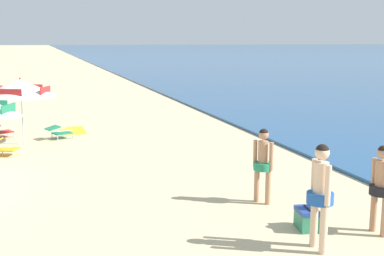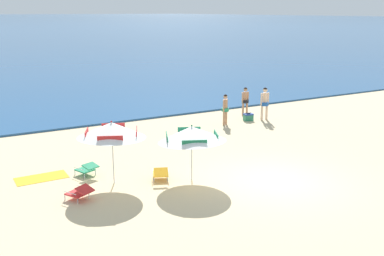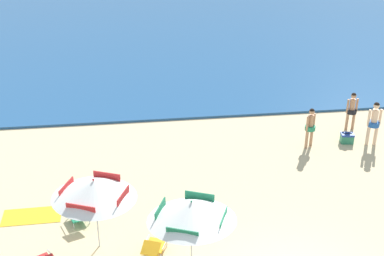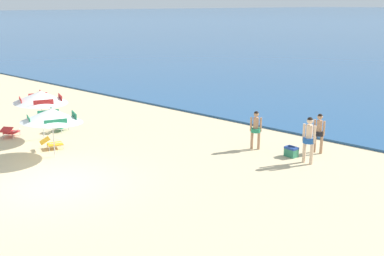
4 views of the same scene
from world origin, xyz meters
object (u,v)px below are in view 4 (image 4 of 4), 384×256
(beach_umbrella_striped_main, at_px, (40,97))
(lounge_chair_beside_umbrella, at_px, (10,131))
(cooler_box, at_px, (291,152))
(beach_towel, at_px, (52,124))
(person_standing_near_shore, at_px, (319,130))
(lounge_chair_facing_sea, at_px, (59,126))
(person_standing_beside, at_px, (309,137))
(lounge_chair_under_umbrella, at_px, (51,143))
(beach_umbrella_striped_second, at_px, (52,115))
(person_wading_in, at_px, (256,127))

(beach_umbrella_striped_main, xyz_separation_m, lounge_chair_beside_umbrella, (-1.43, -0.86, -1.65))
(cooler_box, distance_m, beach_towel, 12.15)
(beach_umbrella_striped_main, bearing_deg, person_standing_near_shore, 32.26)
(lounge_chair_beside_umbrella, bearing_deg, beach_umbrella_striped_main, 31.00)
(lounge_chair_facing_sea, distance_m, person_standing_beside, 11.63)
(lounge_chair_facing_sea, bearing_deg, lounge_chair_under_umbrella, -38.84)
(beach_umbrella_striped_second, height_order, cooler_box, beach_umbrella_striped_second)
(person_standing_beside, distance_m, person_wading_in, 2.48)
(lounge_chair_beside_umbrella, xyz_separation_m, person_standing_beside, (11.79, 5.80, 0.77))
(lounge_chair_beside_umbrella, bearing_deg, beach_towel, 105.19)
(person_standing_beside, bearing_deg, cooler_box, 161.39)
(person_standing_near_shore, xyz_separation_m, person_standing_beside, (0.29, -1.42, 0.10))
(lounge_chair_beside_umbrella, height_order, person_standing_near_shore, person_standing_near_shore)
(person_standing_near_shore, bearing_deg, lounge_chair_beside_umbrella, -147.89)
(lounge_chair_under_umbrella, xyz_separation_m, person_standing_beside, (8.82, 5.50, 0.77))
(beach_umbrella_striped_main, xyz_separation_m, lounge_chair_under_umbrella, (1.53, -0.56, -1.66))
(beach_umbrella_striped_main, height_order, person_standing_beside, beach_umbrella_striped_main)
(person_standing_near_shore, relative_size, beach_towel, 0.91)
(beach_umbrella_striped_main, height_order, cooler_box, beach_umbrella_striped_main)
(lounge_chair_beside_umbrella, relative_size, lounge_chair_facing_sea, 1.03)
(lounge_chair_facing_sea, height_order, person_wading_in, person_wading_in)
(person_standing_beside, bearing_deg, lounge_chair_under_umbrella, -148.07)
(beach_umbrella_striped_main, distance_m, person_standing_near_shore, 11.94)
(lounge_chair_facing_sea, bearing_deg, beach_towel, 159.68)
(lounge_chair_facing_sea, relative_size, cooler_box, 1.80)
(person_wading_in, bearing_deg, lounge_chair_beside_umbrella, -147.47)
(beach_umbrella_striped_main, height_order, beach_umbrella_striped_second, beach_umbrella_striped_main)
(beach_umbrella_striped_second, height_order, lounge_chair_under_umbrella, beach_umbrella_striped_second)
(lounge_chair_under_umbrella, bearing_deg, lounge_chair_beside_umbrella, -174.21)
(lounge_chair_facing_sea, bearing_deg, cooler_box, 21.83)
(cooler_box, bearing_deg, beach_umbrella_striped_main, -151.18)
(beach_umbrella_striped_main, relative_size, person_standing_beside, 1.80)
(beach_umbrella_striped_second, distance_m, beach_towel, 5.68)
(beach_umbrella_striped_second, relative_size, lounge_chair_beside_umbrella, 2.64)
(beach_umbrella_striped_second, xyz_separation_m, lounge_chair_beside_umbrella, (-3.96, 0.17, -1.42))
(lounge_chair_beside_umbrella, distance_m, person_wading_in, 11.07)
(person_standing_beside, relative_size, beach_towel, 1.00)
(lounge_chair_facing_sea, xyz_separation_m, beach_towel, (-1.52, 0.56, -0.27))
(lounge_chair_facing_sea, relative_size, person_standing_near_shore, 0.60)
(beach_umbrella_striped_main, xyz_separation_m, beach_towel, (-2.14, 1.74, -1.92))
(person_standing_beside, bearing_deg, beach_umbrella_striped_main, -154.51)
(beach_umbrella_striped_main, bearing_deg, person_wading_in, 32.80)
(cooler_box, bearing_deg, lounge_chair_beside_umbrella, -150.89)
(beach_umbrella_striped_second, xyz_separation_m, lounge_chair_facing_sea, (-3.15, 2.21, -1.42))
(lounge_chair_under_umbrella, relative_size, person_standing_near_shore, 0.62)
(person_standing_near_shore, height_order, person_standing_beside, person_standing_beside)
(person_standing_near_shore, bearing_deg, cooler_box, -116.71)
(cooler_box, bearing_deg, person_standing_beside, -18.61)
(person_wading_in, bearing_deg, person_standing_beside, -3.31)
(lounge_chair_under_umbrella, bearing_deg, cooler_box, 36.00)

